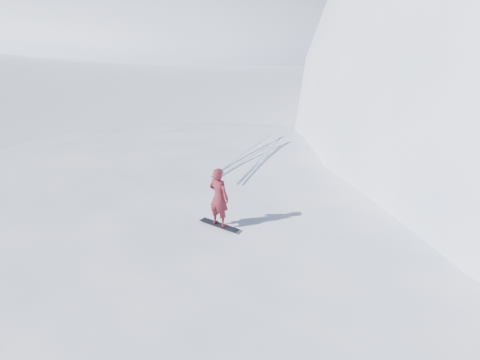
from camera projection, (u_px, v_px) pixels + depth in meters
The scene contains 9 objects.
ground at pixel (201, 285), 14.93m from camera, with size 400.00×400.00×0.00m, color white.
near_ridge at pixel (278, 256), 16.59m from camera, with size 36.00×28.00×4.80m, color white.
far_ridge_a at pixel (140, 33), 98.18m from camera, with size 120.00×70.00×28.00m, color white.
far_ridge_c at pixel (370, 25), 118.41m from camera, with size 140.00×90.00×36.00m, color white.
wind_bumps at pixel (228, 252), 16.81m from camera, with size 16.00×14.40×1.00m.
snowboard at pixel (219, 225), 13.61m from camera, with size 1.31×0.24×0.02m, color black.
snowboarder at pixel (219, 197), 13.27m from camera, with size 0.64×0.42×1.76m, color maroon.
vapor_plume at pixel (107, 48), 73.51m from camera, with size 11.32×9.05×7.92m, color white.
board_tracks at pixel (256, 155), 19.24m from camera, with size 2.62×5.96×0.04m.
Camera 1 is at (8.53, -9.25, 8.81)m, focal length 35.00 mm.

